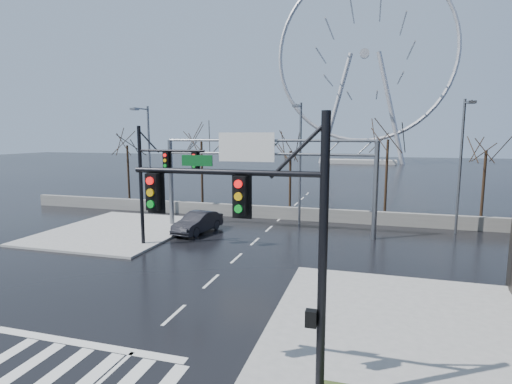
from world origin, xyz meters
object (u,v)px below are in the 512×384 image
(signal_mast_far, at_px, (156,175))
(sign_gantry, at_px, (261,165))
(ferris_wheel, at_px, (364,61))
(car, at_px, (198,222))
(signal_mast_near, at_px, (272,231))

(signal_mast_far, distance_m, sign_gantry, 8.14)
(signal_mast_far, height_order, ferris_wheel, ferris_wheel)
(signal_mast_far, distance_m, ferris_wheel, 89.30)
(ferris_wheel, distance_m, car, 86.10)
(signal_mast_near, height_order, sign_gantry, signal_mast_near)
(signal_mast_near, xyz_separation_m, car, (-10.06, 17.35, -4.08))
(signal_mast_near, distance_m, car, 20.47)
(ferris_wheel, height_order, car, ferris_wheel)
(signal_mast_near, distance_m, sign_gantry, 19.79)
(signal_mast_far, distance_m, car, 6.01)
(signal_mast_near, bearing_deg, car, 120.11)
(signal_mast_near, xyz_separation_m, ferris_wheel, (-0.14, 99.04, 21.26))
(signal_mast_far, bearing_deg, ferris_wheel, 82.80)
(signal_mast_far, xyz_separation_m, car, (0.95, 4.35, -4.04))
(sign_gantry, bearing_deg, car, -160.07)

